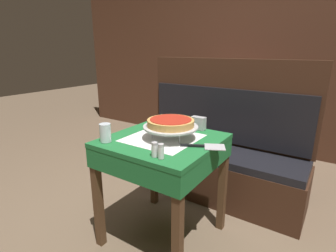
{
  "coord_description": "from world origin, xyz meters",
  "views": [
    {
      "loc": [
        0.91,
        -1.31,
        1.29
      ],
      "look_at": [
        0.05,
        -0.01,
        0.83
      ],
      "focal_mm": 28.0,
      "sensor_mm": 36.0,
      "label": 1
    }
  ],
  "objects_px": {
    "napkin_holder": "(198,123)",
    "dining_table_front": "(163,153)",
    "pizza_server": "(205,146)",
    "salt_shaker": "(155,150)",
    "pepper_shaker": "(161,151)",
    "booth_bench": "(218,158)",
    "pizza_pan_stand": "(171,127)",
    "dining_table_rear": "(223,107)",
    "deep_dish_pizza": "(171,122)",
    "water_glass_near": "(105,133)",
    "condiment_caddy": "(214,94)"
  },
  "relations": [
    {
      "from": "dining_table_rear",
      "to": "pizza_server",
      "type": "xyz_separation_m",
      "value": [
        0.55,
        -1.62,
        0.12
      ]
    },
    {
      "from": "booth_bench",
      "to": "pizza_pan_stand",
      "type": "distance_m",
      "value": 0.88
    },
    {
      "from": "dining_table_rear",
      "to": "booth_bench",
      "type": "relative_size",
      "value": 0.5
    },
    {
      "from": "water_glass_near",
      "to": "deep_dish_pizza",
      "type": "bearing_deg",
      "value": 41.63
    },
    {
      "from": "booth_bench",
      "to": "dining_table_front",
      "type": "bearing_deg",
      "value": -95.49
    },
    {
      "from": "booth_bench",
      "to": "condiment_caddy",
      "type": "relative_size",
      "value": 9.83
    },
    {
      "from": "pizza_pan_stand",
      "to": "salt_shaker",
      "type": "relative_size",
      "value": 4.31
    },
    {
      "from": "salt_shaker",
      "to": "pepper_shaker",
      "type": "bearing_deg",
      "value": 0.0
    },
    {
      "from": "dining_table_front",
      "to": "condiment_caddy",
      "type": "distance_m",
      "value": 1.62
    },
    {
      "from": "booth_bench",
      "to": "dining_table_rear",
      "type": "bearing_deg",
      "value": 110.52
    },
    {
      "from": "booth_bench",
      "to": "napkin_holder",
      "type": "xyz_separation_m",
      "value": [
        0.03,
        -0.46,
        0.44
      ]
    },
    {
      "from": "napkin_holder",
      "to": "dining_table_front",
      "type": "bearing_deg",
      "value": -108.9
    },
    {
      "from": "dining_table_front",
      "to": "napkin_holder",
      "type": "height_order",
      "value": "napkin_holder"
    },
    {
      "from": "dining_table_rear",
      "to": "napkin_holder",
      "type": "bearing_deg",
      "value": -75.17
    },
    {
      "from": "dining_table_front",
      "to": "condiment_caddy",
      "type": "relative_size",
      "value": 4.83
    },
    {
      "from": "pizza_pan_stand",
      "to": "water_glass_near",
      "type": "height_order",
      "value": "water_glass_near"
    },
    {
      "from": "deep_dish_pizza",
      "to": "napkin_holder",
      "type": "bearing_deg",
      "value": 79.37
    },
    {
      "from": "pizza_pan_stand",
      "to": "condiment_caddy",
      "type": "xyz_separation_m",
      "value": [
        -0.39,
        1.56,
        -0.04
      ]
    },
    {
      "from": "dining_table_rear",
      "to": "pepper_shaker",
      "type": "height_order",
      "value": "pepper_shaker"
    },
    {
      "from": "water_glass_near",
      "to": "pepper_shaker",
      "type": "relative_size",
      "value": 1.42
    },
    {
      "from": "deep_dish_pizza",
      "to": "salt_shaker",
      "type": "height_order",
      "value": "deep_dish_pizza"
    },
    {
      "from": "napkin_holder",
      "to": "salt_shaker",
      "type": "bearing_deg",
      "value": -86.4
    },
    {
      "from": "dining_table_front",
      "to": "pepper_shaker",
      "type": "distance_m",
      "value": 0.36
    },
    {
      "from": "dining_table_rear",
      "to": "water_glass_near",
      "type": "xyz_separation_m",
      "value": [
        -0.0,
        -1.87,
        0.18
      ]
    },
    {
      "from": "dining_table_front",
      "to": "deep_dish_pizza",
      "type": "height_order",
      "value": "deep_dish_pizza"
    },
    {
      "from": "dining_table_front",
      "to": "deep_dish_pizza",
      "type": "distance_m",
      "value": 0.22
    },
    {
      "from": "pizza_server",
      "to": "condiment_caddy",
      "type": "xyz_separation_m",
      "value": [
        -0.65,
        1.57,
        0.03
      ]
    },
    {
      "from": "dining_table_rear",
      "to": "napkin_holder",
      "type": "distance_m",
      "value": 1.38
    },
    {
      "from": "pizza_server",
      "to": "condiment_caddy",
      "type": "relative_size",
      "value": 1.68
    },
    {
      "from": "pizza_pan_stand",
      "to": "pizza_server",
      "type": "distance_m",
      "value": 0.26
    },
    {
      "from": "napkin_holder",
      "to": "pizza_pan_stand",
      "type": "bearing_deg",
      "value": -100.63
    },
    {
      "from": "dining_table_front",
      "to": "water_glass_near",
      "type": "bearing_deg",
      "value": -135.17
    },
    {
      "from": "pepper_shaker",
      "to": "booth_bench",
      "type": "bearing_deg",
      "value": 95.84
    },
    {
      "from": "dining_table_rear",
      "to": "deep_dish_pizza",
      "type": "xyz_separation_m",
      "value": [
        0.3,
        -1.6,
        0.23
      ]
    },
    {
      "from": "dining_table_front",
      "to": "pizza_server",
      "type": "xyz_separation_m",
      "value": [
        0.3,
        0.0,
        0.11
      ]
    },
    {
      "from": "dining_table_rear",
      "to": "pepper_shaker",
      "type": "xyz_separation_m",
      "value": [
        0.43,
        -1.9,
        0.16
      ]
    },
    {
      "from": "deep_dish_pizza",
      "to": "pizza_pan_stand",
      "type": "bearing_deg",
      "value": 180.0
    },
    {
      "from": "salt_shaker",
      "to": "napkin_holder",
      "type": "distance_m",
      "value": 0.57
    },
    {
      "from": "dining_table_front",
      "to": "deep_dish_pizza",
      "type": "relative_size",
      "value": 2.51
    },
    {
      "from": "dining_table_front",
      "to": "water_glass_near",
      "type": "relative_size",
      "value": 6.54
    },
    {
      "from": "dining_table_rear",
      "to": "deep_dish_pizza",
      "type": "distance_m",
      "value": 1.65
    },
    {
      "from": "pizza_pan_stand",
      "to": "deep_dish_pizza",
      "type": "distance_m",
      "value": 0.03
    },
    {
      "from": "dining_table_front",
      "to": "pizza_pan_stand",
      "type": "relative_size",
      "value": 2.14
    },
    {
      "from": "dining_table_rear",
      "to": "booth_bench",
      "type": "bearing_deg",
      "value": -69.48
    },
    {
      "from": "dining_table_rear",
      "to": "condiment_caddy",
      "type": "distance_m",
      "value": 0.19
    },
    {
      "from": "dining_table_front",
      "to": "pepper_shaker",
      "type": "relative_size",
      "value": 9.26
    },
    {
      "from": "pizza_server",
      "to": "condiment_caddy",
      "type": "distance_m",
      "value": 1.7
    },
    {
      "from": "deep_dish_pizza",
      "to": "pepper_shaker",
      "type": "relative_size",
      "value": 3.69
    },
    {
      "from": "booth_bench",
      "to": "salt_shaker",
      "type": "xyz_separation_m",
      "value": [
        0.06,
        -1.03,
        0.43
      ]
    },
    {
      "from": "pizza_pan_stand",
      "to": "pepper_shaker",
      "type": "relative_size",
      "value": 4.33
    }
  ]
}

